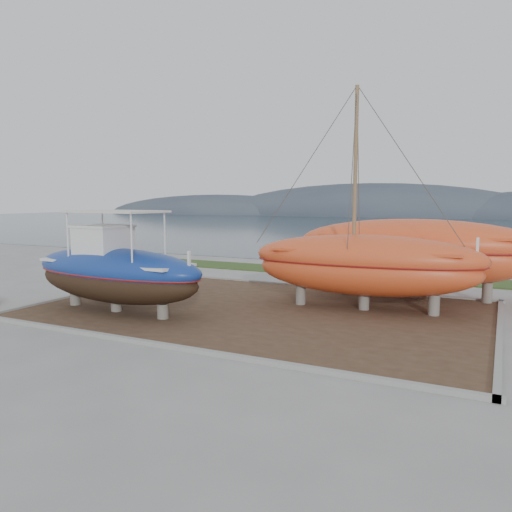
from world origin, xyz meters
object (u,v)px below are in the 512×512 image
at_px(white_dinghy, 151,275).
at_px(orange_bare_hull, 414,260).
at_px(blue_caique, 115,261).
at_px(orange_sailboat, 367,200).

xyz_separation_m(white_dinghy, orange_bare_hull, (12.65, 3.42, 1.15)).
distance_m(blue_caique, orange_bare_hull, 13.48).
relative_size(white_dinghy, orange_sailboat, 0.45).
bearing_deg(orange_bare_hull, blue_caique, -145.40).
height_order(blue_caique, orange_bare_hull, blue_caique).
distance_m(white_dinghy, orange_bare_hull, 13.15).
distance_m(orange_sailboat, orange_bare_hull, 4.76).
bearing_deg(blue_caique, orange_sailboat, 32.04).
bearing_deg(blue_caique, orange_bare_hull, 42.65).
height_order(blue_caique, orange_sailboat, orange_sailboat).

